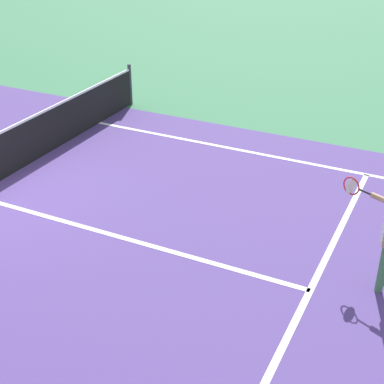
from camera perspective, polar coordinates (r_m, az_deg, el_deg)
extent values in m
cube|color=white|center=(11.99, 14.91, 2.12)|extent=(0.10, 11.89, 0.01)
cube|color=white|center=(8.44, 11.70, -9.60)|extent=(8.22, 0.10, 0.01)
cube|color=white|center=(9.49, -7.21, -4.47)|extent=(0.10, 6.40, 0.01)
cylinder|color=#33383D|center=(15.14, -6.20, 10.61)|extent=(0.09, 0.09, 1.07)
cylinder|color=#3F7247|center=(8.48, 18.46, -7.30)|extent=(0.11, 0.11, 0.76)
cylinder|color=black|center=(8.51, 16.91, 0.00)|extent=(0.12, 0.21, 0.03)
torus|color=red|center=(8.63, 15.62, 0.59)|extent=(0.14, 0.27, 0.28)
cylinder|color=silver|center=(8.63, 15.62, 0.59)|extent=(0.23, 0.11, 0.25)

